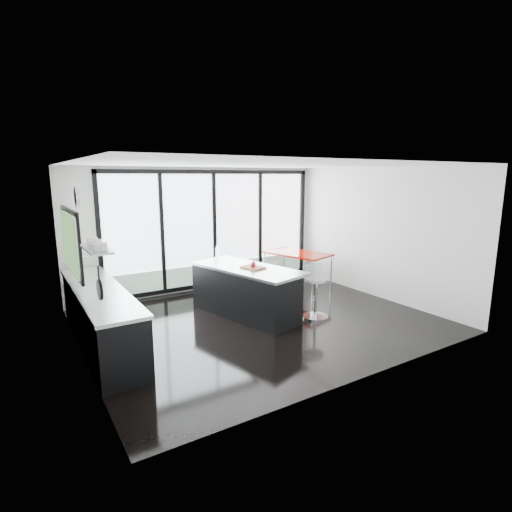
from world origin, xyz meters
TOP-DOWN VIEW (x-y plane):
  - floor at (0.00, 0.00)m, footprint 6.00×5.00m
  - ceiling at (0.00, 0.00)m, footprint 6.00×5.00m
  - wall_back at (0.27, 2.47)m, footprint 6.00×0.09m
  - wall_front at (0.00, -2.50)m, footprint 6.00×0.00m
  - wall_left at (-2.97, 0.27)m, footprint 0.26×5.00m
  - wall_right at (3.00, 0.00)m, footprint 0.00×5.00m
  - counter_cabinets at (-2.67, 0.40)m, footprint 0.69×3.24m
  - island at (-0.08, 0.42)m, footprint 1.48×2.44m
  - bar_stool_near at (0.97, -0.40)m, footprint 0.62×0.62m
  - bar_stool_far at (0.83, 0.75)m, footprint 0.46×0.46m
  - red_table at (2.04, 1.54)m, footprint 1.25×1.70m

SIDE VIEW (x-z plane):
  - floor at x=0.00m, z-range 0.00..0.00m
  - bar_stool_far at x=0.83m, z-range 0.00..0.64m
  - bar_stool_near at x=0.97m, z-range 0.00..0.77m
  - red_table at x=2.04m, z-range 0.00..0.81m
  - counter_cabinets at x=-2.67m, z-range -0.22..1.14m
  - island at x=-0.08m, z-range -0.13..1.08m
  - wall_back at x=0.27m, z-range -0.13..2.67m
  - wall_front at x=0.00m, z-range 0.00..2.80m
  - wall_right at x=3.00m, z-range 0.00..2.80m
  - wall_left at x=-2.97m, z-range 0.16..2.96m
  - ceiling at x=0.00m, z-range 2.80..2.80m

